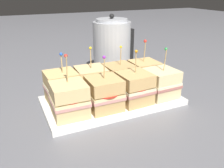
# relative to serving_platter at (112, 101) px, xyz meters

# --- Properties ---
(ground_plane) EXTENTS (6.00, 6.00, 0.00)m
(ground_plane) POSITION_rel_serving_platter_xyz_m (0.00, 0.00, -0.01)
(ground_plane) COLOR slate
(serving_platter) EXTENTS (0.45, 0.24, 0.02)m
(serving_platter) POSITION_rel_serving_platter_xyz_m (0.00, 0.00, 0.00)
(serving_platter) COLOR white
(serving_platter) RESTS_ON ground_plane
(sandwich_front_far_left) EXTENTS (0.10, 0.10, 0.18)m
(sandwich_front_far_left) POSITION_rel_serving_platter_xyz_m (-0.16, -0.05, 0.06)
(sandwich_front_far_left) COLOR #DBB77A
(sandwich_front_far_left) RESTS_ON serving_platter
(sandwich_front_center_left) EXTENTS (0.10, 0.11, 0.17)m
(sandwich_front_center_left) POSITION_rel_serving_platter_xyz_m (-0.05, -0.05, 0.06)
(sandwich_front_center_left) COLOR tan
(sandwich_front_center_left) RESTS_ON serving_platter
(sandwich_front_center_right) EXTENTS (0.11, 0.11, 0.17)m
(sandwich_front_center_right) POSITION_rel_serving_platter_xyz_m (0.05, -0.05, 0.06)
(sandwich_front_center_right) COLOR tan
(sandwich_front_center_right) RESTS_ON serving_platter
(sandwich_front_far_right) EXTENTS (0.11, 0.11, 0.17)m
(sandwich_front_far_right) POSITION_rel_serving_platter_xyz_m (0.16, -0.05, 0.06)
(sandwich_front_far_right) COLOR beige
(sandwich_front_far_right) RESTS_ON serving_platter
(sandwich_back_far_left) EXTENTS (0.11, 0.11, 0.16)m
(sandwich_back_far_left) POSITION_rel_serving_platter_xyz_m (-0.16, 0.05, 0.06)
(sandwich_back_far_left) COLOR tan
(sandwich_back_far_left) RESTS_ON serving_platter
(sandwich_back_center_left) EXTENTS (0.11, 0.11, 0.17)m
(sandwich_back_center_left) POSITION_rel_serving_platter_xyz_m (-0.05, 0.05, 0.06)
(sandwich_back_center_left) COLOR #DBB77A
(sandwich_back_center_left) RESTS_ON serving_platter
(sandwich_back_center_right) EXTENTS (0.10, 0.10, 0.16)m
(sandwich_back_center_right) POSITION_rel_serving_platter_xyz_m (0.05, 0.05, 0.06)
(sandwich_back_center_right) COLOR tan
(sandwich_back_center_right) RESTS_ON serving_platter
(sandwich_back_far_right) EXTENTS (0.10, 0.10, 0.18)m
(sandwich_back_far_right) POSITION_rel_serving_platter_xyz_m (0.16, 0.05, 0.06)
(sandwich_back_far_right) COLOR tan
(sandwich_back_far_right) RESTS_ON serving_platter
(kettle_steel) EXTENTS (0.18, 0.16, 0.27)m
(kettle_steel) POSITION_rel_serving_platter_xyz_m (0.12, 0.25, 0.11)
(kettle_steel) COLOR #B7BABF
(kettle_steel) RESTS_ON ground_plane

